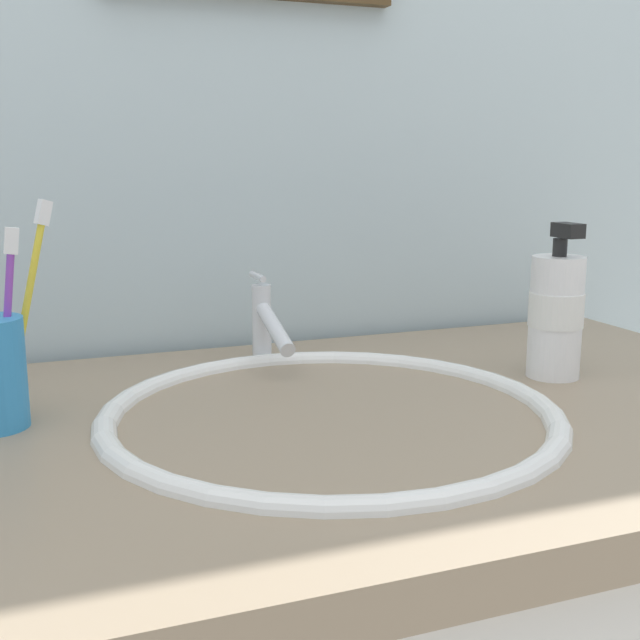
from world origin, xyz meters
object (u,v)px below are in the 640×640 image
at_px(toothbrush_yellow, 29,294).
at_px(toothbrush_purple, 8,312).
at_px(faucet, 266,323).
at_px(soap_dispenser, 556,313).

distance_m(toothbrush_yellow, toothbrush_purple, 0.04).
bearing_deg(faucet, toothbrush_yellow, -158.26).
height_order(faucet, toothbrush_yellow, toothbrush_yellow).
bearing_deg(soap_dispenser, faucet, 149.34).
relative_size(toothbrush_yellow, toothbrush_purple, 1.13).
relative_size(toothbrush_yellow, soap_dispenser, 1.15).
height_order(faucet, toothbrush_purple, toothbrush_purple).
bearing_deg(soap_dispenser, toothbrush_yellow, 173.29).
xyz_separation_m(toothbrush_yellow, toothbrush_purple, (-0.02, -0.03, -0.01)).
height_order(toothbrush_yellow, soap_dispenser, toothbrush_yellow).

